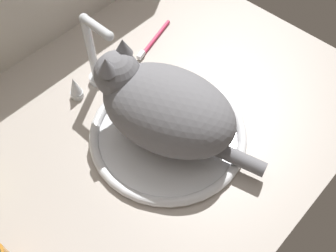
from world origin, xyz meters
TOP-DOWN VIEW (x-y plane):
  - countertop at (0.00, 0.00)cm, footprint 108.26×77.91cm
  - sink_basin at (2.30, -5.71)cm, footprint 35.96×35.96cm
  - faucet at (2.30, 17.93)cm, footprint 16.43×10.96cm
  - cat at (1.86, -3.99)cm, footprint 26.56×39.82cm
  - toothbrush at (22.11, 18.21)cm, footprint 16.62×5.49cm

SIDE VIEW (x-z plane):
  - countertop at x=0.00cm, z-range 0.00..3.00cm
  - toothbrush at x=22.11cm, z-range 2.77..4.47cm
  - sink_basin at x=2.30cm, z-range 2.85..4.99cm
  - faucet at x=2.30cm, z-range 0.63..21.88cm
  - cat at x=1.86cm, z-range 3.58..23.30cm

